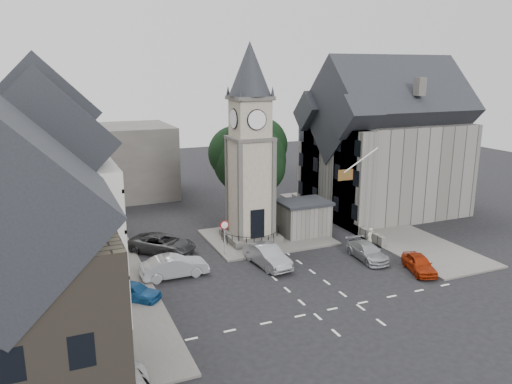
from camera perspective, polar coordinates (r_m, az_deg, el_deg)
name	(u,v)px	position (r m, az deg, el deg)	size (l,w,h in m)	color
ground	(294,275)	(35.71, 4.32, -9.44)	(120.00, 120.00, 0.00)	black
pavement_west	(100,271)	(37.86, -17.40, -8.57)	(6.00, 30.00, 0.14)	#595651
pavement_east	(368,223)	(48.09, 12.72, -3.46)	(6.00, 26.00, 0.14)	#595651
central_island	(266,237)	(43.01, 1.21, -5.17)	(10.00, 8.00, 0.16)	#595651
road_markings	(335,308)	(31.40, 9.03, -13.00)	(20.00, 8.00, 0.01)	silver
clock_tower	(250,145)	(40.51, -0.67, 5.36)	(4.86, 4.86, 16.25)	#4C4944
stone_shelter	(304,218)	(43.54, 5.46, -2.97)	(4.30, 3.30, 3.08)	#605F59
town_tree	(250,149)	(46.01, -0.74, 4.94)	(7.20, 7.20, 10.80)	black
warning_sign_post	(225,231)	(38.48, -3.62, -4.46)	(0.70, 0.19, 2.85)	black
terrace_pink	(44,161)	(45.69, -23.07, 3.27)	(8.10, 7.60, 12.80)	#DB9796
terrace_cream	(45,180)	(37.82, -22.95, 1.28)	(8.10, 7.60, 12.80)	beige
terrace_tudor	(48,215)	(30.12, -22.70, -2.48)	(8.10, 7.60, 12.00)	silver
building_sw_stone	(12,301)	(21.96, -26.08, -11.14)	(8.60, 7.60, 10.40)	#463D34
backdrop_west	(80,164)	(58.04, -19.50, 3.03)	(20.00, 10.00, 8.00)	#4C4944
east_building	(384,151)	(51.15, 14.42, 4.60)	(14.40, 11.40, 12.60)	#605F59
east_boundary_wall	(332,217)	(48.06, 8.64, -2.81)	(0.40, 16.00, 0.90)	#605F59
flagpole	(361,160)	(41.03, 11.91, 3.59)	(3.68, 0.10, 2.74)	white
car_west_blue	(133,291)	(32.71, -13.86, -10.94)	(1.44, 3.58, 1.22)	navy
car_west_silver	(174,266)	(35.51, -9.34, -8.38)	(1.64, 4.70, 1.55)	#B4B8BD
car_west_grey	(162,244)	(40.15, -10.65, -5.83)	(2.47, 5.36, 1.49)	#2D2E30
car_island_silver	(267,256)	(36.93, 1.30, -7.30)	(1.65, 4.72, 1.56)	gray
car_island_east	(367,251)	(39.11, 12.61, -6.65)	(1.75, 4.31, 1.25)	#9EA1A5
car_east_red	(419,264)	(37.74, 18.15, -7.79)	(1.49, 3.69, 1.26)	#9C2508
pedestrian	(370,239)	(41.19, 12.85, -5.20)	(0.65, 0.43, 1.79)	#B9B098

